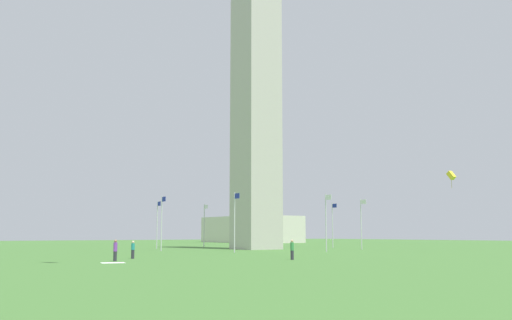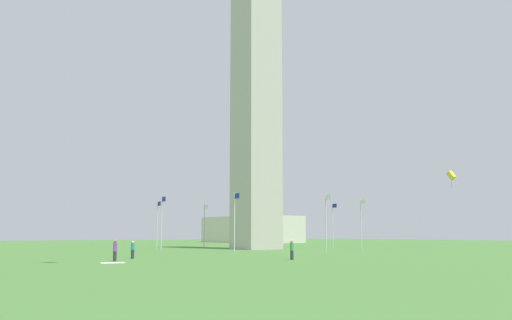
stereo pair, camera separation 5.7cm
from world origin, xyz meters
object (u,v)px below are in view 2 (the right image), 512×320
(flagpole_n, at_px, (326,220))
(flagpole_nw, at_px, (235,219))
(flagpole_s, at_px, (204,223))
(flagpole_e, at_px, (333,223))
(kite_yellow_box, at_px, (451,175))
(flagpole_se, at_px, (271,224))
(distant_building, at_px, (251,230))
(obelisk_monument, at_px, (256,78))
(person_purple_shirt, at_px, (115,250))
(flagpole_w, at_px, (162,220))
(picnic_blanket_near_first_person, at_px, (113,263))
(person_teal_shirt, at_px, (133,250))
(flagpole_ne, at_px, (361,221))
(person_green_shirt, at_px, (292,250))
(flagpole_sw, at_px, (157,222))

(flagpole_n, xyz_separation_m, flagpole_nw, (-4.49, -10.83, 0.00))
(flagpole_s, bearing_deg, flagpole_n, -0.00)
(flagpole_e, distance_m, kite_yellow_box, 27.05)
(flagpole_n, xyz_separation_m, flagpole_s, (-30.63, 0.00, 0.00))
(flagpole_se, bearing_deg, distant_building, 149.30)
(obelisk_monument, relative_size, person_purple_shirt, 29.08)
(person_purple_shirt, height_order, kite_yellow_box, kite_yellow_box)
(flagpole_w, bearing_deg, picnic_blanket_near_first_person, -32.76)
(flagpole_n, height_order, person_teal_shirt, flagpole_n)
(picnic_blanket_near_first_person, bearing_deg, kite_yellow_box, 89.13)
(flagpole_ne, xyz_separation_m, flagpole_nw, (-0.00, -21.66, 0.00))
(obelisk_monument, distance_m, flagpole_e, 26.71)
(obelisk_monument, height_order, flagpole_w, obelisk_monument)
(person_green_shirt, bearing_deg, flagpole_n, -7.29)
(obelisk_monument, bearing_deg, flagpole_nw, -44.83)
(flagpole_ne, xyz_separation_m, flagpole_sw, (-21.66, -21.66, 0.00))
(flagpole_n, relative_size, flagpole_nw, 1.00)
(flagpole_nw, xyz_separation_m, person_purple_shirt, (12.15, -19.75, -3.13))
(flagpole_n, bearing_deg, flagpole_e, 135.00)
(kite_yellow_box, bearing_deg, flagpole_n, -134.99)
(picnic_blanket_near_first_person, bearing_deg, flagpole_s, 142.14)
(flagpole_nw, bearing_deg, person_purple_shirt, -58.40)
(flagpole_sw, height_order, kite_yellow_box, kite_yellow_box)
(flagpole_se, bearing_deg, flagpole_n, -22.50)
(person_purple_shirt, distance_m, person_green_shirt, 15.11)
(flagpole_w, relative_size, flagpole_nw, 1.00)
(obelisk_monument, bearing_deg, person_teal_shirt, -54.71)
(flagpole_sw, bearing_deg, flagpole_se, 90.00)
(obelisk_monument, distance_m, flagpole_nw, 26.74)
(person_green_shirt, relative_size, distant_building, 0.06)
(flagpole_s, relative_size, flagpole_w, 1.00)
(flagpole_w, bearing_deg, flagpole_e, 90.00)
(flagpole_e, relative_size, person_teal_shirt, 4.48)
(flagpole_n, height_order, person_purple_shirt, flagpole_n)
(picnic_blanket_near_first_person, bearing_deg, person_green_shirt, 75.05)
(flagpole_ne, xyz_separation_m, flagpole_s, (-26.14, -10.83, 0.00))
(flagpole_s, relative_size, kite_yellow_box, 3.37)
(flagpole_se, distance_m, person_teal_shirt, 48.93)
(obelisk_monument, xyz_separation_m, flagpole_e, (0.07, 15.32, -21.89))
(flagpole_s, xyz_separation_m, person_green_shirt, (44.75, -16.92, -3.15))
(obelisk_monument, bearing_deg, distant_building, 145.98)
(flagpole_nw, bearing_deg, flagpole_sw, 180.00)
(flagpole_sw, relative_size, kite_yellow_box, 3.37)
(flagpole_e, height_order, flagpole_se, same)
(obelisk_monument, bearing_deg, flagpole_se, 134.83)
(flagpole_w, xyz_separation_m, kite_yellow_box, (26.14, 26.14, 5.34))
(flagpole_s, distance_m, flagpole_sw, 11.72)
(person_teal_shirt, bearing_deg, picnic_blanket_near_first_person, -126.43)
(flagpole_ne, distance_m, flagpole_sw, 30.63)
(person_purple_shirt, relative_size, person_teal_shirt, 1.10)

